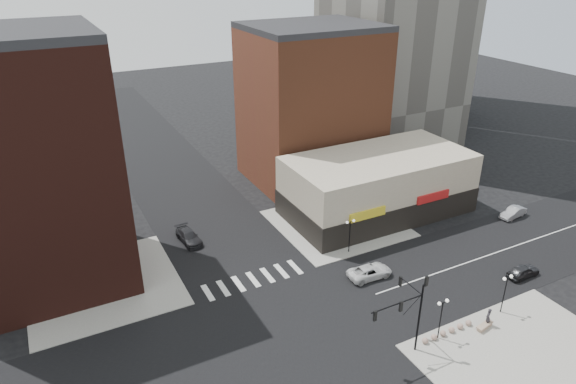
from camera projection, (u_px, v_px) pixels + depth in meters
ground at (289, 324)px, 48.40m from camera, size 240.00×240.00×0.00m
road_ew at (289, 324)px, 48.40m from camera, size 200.00×14.00×0.02m
road_ns at (289, 324)px, 48.40m from camera, size 14.00×200.00×0.02m
sidewalk_nw at (104, 285)px, 53.93m from camera, size 15.00×15.00×0.12m
sidewalk_ne at (337, 223)px, 66.04m from camera, size 15.00×15.00×0.12m
sidewalk_se at (531, 362)px, 43.85m from camera, size 18.00×14.00×0.12m
building_nw at (29, 171)px, 49.91m from camera, size 16.00×15.00×25.00m
building_ne_midrise at (311, 107)px, 75.23m from camera, size 18.00×15.00×22.00m
building_ne_row at (377, 189)px, 67.76m from camera, size 24.20×12.20×8.00m
traffic_signal at (409, 306)px, 43.02m from camera, size 5.59×3.09×7.77m
street_lamp_se_a at (442, 310)px, 45.18m from camera, size 1.22×0.32×4.16m
street_lamp_se_b at (506, 285)px, 48.52m from camera, size 1.22×0.32×4.16m
street_lamp_ne at (350, 228)px, 58.40m from camera, size 1.22×0.32×4.16m
bollard_row at (447, 331)px, 46.89m from camera, size 5.80×0.55×0.55m
white_suv at (370, 272)px, 55.08m from camera, size 5.05×2.50×1.38m
dark_sedan_east at (523, 271)px, 55.20m from camera, size 3.96×1.68×1.34m
silver_sedan at (513, 213)px, 67.41m from camera, size 4.24×1.92×1.35m
dark_sedan_north at (189, 237)px, 61.74m from camera, size 2.42×5.01×1.40m
pedestrian at (488, 317)px, 47.68m from camera, size 0.80×0.79×1.87m
stone_bench at (484, 326)px, 47.62m from camera, size 2.02×0.94×0.45m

